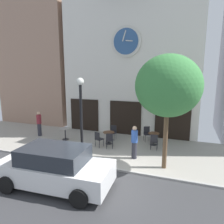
# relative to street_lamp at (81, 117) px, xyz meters

# --- Properties ---
(ground_plane) EXTENTS (27.68, 12.35, 0.13)m
(ground_plane) POSITION_rel_street_lamp_xyz_m (1.87, -1.77, -2.05)
(ground_plane) COLOR #9E998E
(clock_building) EXTENTS (9.38, 3.44, 11.49)m
(clock_building) POSITION_rel_street_lamp_xyz_m (1.03, 5.48, 3.88)
(clock_building) COLOR silver
(clock_building) RESTS_ON ground_plane
(neighbor_building_left) EXTENTS (6.19, 4.30, 13.82)m
(neighbor_building_left) POSITION_rel_street_lamp_xyz_m (-7.13, 6.54, 4.88)
(neighbor_building_left) COLOR #9E7A66
(neighbor_building_left) RESTS_ON ground_plane
(street_lamp) EXTENTS (0.36, 0.36, 3.99)m
(street_lamp) POSITION_rel_street_lamp_xyz_m (0.00, 0.00, 0.00)
(street_lamp) COLOR black
(street_lamp) RESTS_ON ground_plane
(street_tree) EXTENTS (2.79, 2.51, 5.02)m
(street_tree) POSITION_rel_street_lamp_xyz_m (4.14, 0.02, 1.65)
(street_tree) COLOR brown
(street_tree) RESTS_ON ground_plane
(cafe_table_center) EXTENTS (0.65, 0.65, 0.76)m
(cafe_table_center) POSITION_rel_street_lamp_xyz_m (-2.22, 1.91, -1.52)
(cafe_table_center) COLOR black
(cafe_table_center) RESTS_ON ground_plane
(cafe_table_leftmost) EXTENTS (0.69, 0.69, 0.73)m
(cafe_table_leftmost) POSITION_rel_street_lamp_xyz_m (0.66, 2.14, -1.52)
(cafe_table_leftmost) COLOR black
(cafe_table_leftmost) RESTS_ON ground_plane
(cafe_table_near_curb) EXTENTS (0.65, 0.65, 0.73)m
(cafe_table_near_curb) POSITION_rel_street_lamp_xyz_m (3.22, 2.85, -1.53)
(cafe_table_near_curb) COLOR black
(cafe_table_near_curb) RESTS_ON ground_plane
(cafe_chair_left_end) EXTENTS (0.41, 0.41, 0.90)m
(cafe_chair_left_end) POSITION_rel_street_lamp_xyz_m (0.62, 3.01, -1.50)
(cafe_chair_left_end) COLOR black
(cafe_chair_left_end) RESTS_ON ground_plane
(cafe_chair_by_entrance) EXTENTS (0.50, 0.50, 0.90)m
(cafe_chair_by_entrance) POSITION_rel_street_lamp_xyz_m (0.98, 1.42, -1.50)
(cafe_chair_by_entrance) COLOR black
(cafe_chair_by_entrance) RESTS_ON ground_plane
(cafe_chair_curbside) EXTENTS (0.54, 0.54, 0.90)m
(cafe_chair_curbside) POSITION_rel_street_lamp_xyz_m (2.72, 3.46, -1.50)
(cafe_chair_curbside) COLOR black
(cafe_chair_curbside) RESTS_ON ground_plane
(cafe_chair_right_end) EXTENTS (0.43, 0.43, 0.90)m
(cafe_chair_right_end) POSITION_rel_street_lamp_xyz_m (3.37, 2.06, -1.50)
(cafe_chair_right_end) COLOR black
(cafe_chair_right_end) RESTS_ON ground_plane
(cafe_chair_facing_wall) EXTENTS (0.52, 0.52, 0.90)m
(cafe_chair_facing_wall) POSITION_rel_street_lamp_xyz_m (0.29, 1.43, -1.50)
(cafe_chair_facing_wall) COLOR black
(cafe_chair_facing_wall) RESTS_ON ground_plane
(pedestrian_blue) EXTENTS (0.45, 0.45, 1.67)m
(pedestrian_blue) POSITION_rel_street_lamp_xyz_m (2.62, 0.56, -1.17)
(pedestrian_blue) COLOR #2D2D38
(pedestrian_blue) RESTS_ON ground_plane
(pedestrian_maroon) EXTENTS (0.34, 0.34, 1.67)m
(pedestrian_maroon) POSITION_rel_street_lamp_xyz_m (-4.31, 2.02, -1.17)
(pedestrian_maroon) COLOR #2D2D38
(pedestrian_maroon) RESTS_ON ground_plane
(parked_car_white) EXTENTS (4.40, 2.21, 1.55)m
(parked_car_white) POSITION_rel_street_lamp_xyz_m (0.43, -2.96, -1.27)
(parked_car_white) COLOR white
(parked_car_white) RESTS_ON ground_plane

